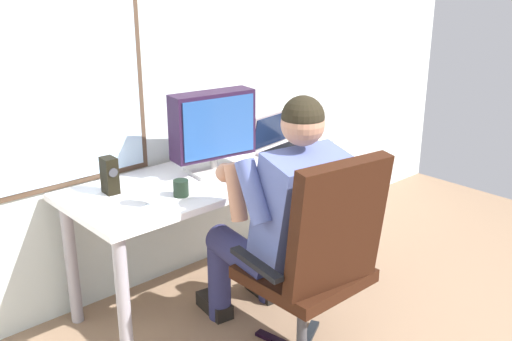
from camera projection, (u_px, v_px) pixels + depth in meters
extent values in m
cube|color=silver|center=(152.00, 35.00, 3.17)|extent=(5.42, 0.06, 2.85)
cube|color=#4C3828|center=(19.00, 86.00, 2.72)|extent=(1.30, 0.01, 1.08)
cube|color=silver|center=(20.00, 86.00, 2.72)|extent=(1.24, 0.02, 1.02)
cylinder|color=gray|center=(123.00, 303.00, 2.67)|extent=(0.06, 0.06, 0.68)
cylinder|color=gray|center=(350.00, 209.00, 3.68)|extent=(0.06, 0.06, 0.68)
cylinder|color=gray|center=(71.00, 263.00, 3.02)|extent=(0.06, 0.06, 0.68)
cylinder|color=gray|center=(290.00, 188.00, 4.04)|extent=(0.06, 0.06, 0.68)
cube|color=white|center=(223.00, 174.00, 3.23)|extent=(1.74, 0.66, 0.03)
cube|color=black|center=(308.00, 336.00, 2.98)|extent=(0.26, 0.16, 0.02)
cylinder|color=#3F3F44|center=(302.00, 315.00, 2.80)|extent=(0.05, 0.05, 0.40)
cube|color=black|center=(304.00, 274.00, 2.73)|extent=(0.49, 0.49, 0.06)
cube|color=black|center=(338.00, 227.00, 2.45)|extent=(0.48, 0.20, 0.58)
cube|color=black|center=(348.00, 234.00, 2.82)|extent=(0.10, 0.35, 0.02)
cube|color=black|center=(256.00, 264.00, 2.54)|extent=(0.10, 0.35, 0.02)
cylinder|color=navy|center=(296.00, 239.00, 3.00)|extent=(0.22, 0.48, 0.15)
cylinder|color=navy|center=(269.00, 262.00, 3.26)|extent=(0.12, 0.12, 0.47)
cube|color=black|center=(263.00, 288.00, 3.37)|extent=(0.13, 0.25, 0.08)
cylinder|color=navy|center=(243.00, 255.00, 2.83)|extent=(0.22, 0.48, 0.15)
cylinder|color=navy|center=(219.00, 278.00, 3.09)|extent=(0.12, 0.12, 0.47)
cube|color=black|center=(214.00, 305.00, 3.20)|extent=(0.13, 0.25, 0.08)
cube|color=#4E5A97|center=(300.00, 211.00, 2.65)|extent=(0.42, 0.38, 0.58)
sphere|color=#AC7359|center=(303.00, 124.00, 2.51)|extent=(0.19, 0.19, 0.19)
sphere|color=black|center=(303.00, 117.00, 2.50)|extent=(0.19, 0.19, 0.19)
cylinder|color=#4E5A97|center=(332.00, 173.00, 2.76)|extent=(0.12, 0.22, 0.29)
cylinder|color=#AC7359|center=(319.00, 194.00, 2.88)|extent=(0.10, 0.18, 0.27)
sphere|color=#AC7359|center=(313.00, 197.00, 2.91)|extent=(0.09, 0.09, 0.09)
cylinder|color=#4E5A97|center=(253.00, 192.00, 2.53)|extent=(0.12, 0.23, 0.29)
cylinder|color=#AC7359|center=(236.00, 192.00, 2.66)|extent=(0.10, 0.15, 0.27)
sphere|color=#AC7359|center=(225.00, 173.00, 2.71)|extent=(0.09, 0.09, 0.09)
cube|color=beige|center=(214.00, 169.00, 3.22)|extent=(0.30, 0.25, 0.02)
cylinder|color=beige|center=(214.00, 162.00, 3.21)|extent=(0.04, 0.04, 0.07)
cube|color=#25132B|center=(213.00, 124.00, 3.14)|extent=(0.47, 0.20, 0.35)
cube|color=#264C8C|center=(219.00, 127.00, 3.08)|extent=(0.41, 0.07, 0.31)
cube|color=gray|center=(289.00, 151.00, 3.54)|extent=(0.39, 0.27, 0.02)
cube|color=black|center=(289.00, 150.00, 3.54)|extent=(0.35, 0.24, 0.00)
cube|color=gray|center=(271.00, 129.00, 3.58)|extent=(0.36, 0.10, 0.21)
cube|color=#0F1933|center=(273.00, 130.00, 3.58)|extent=(0.34, 0.09, 0.19)
cylinder|color=silver|center=(152.00, 205.00, 2.76)|extent=(0.07, 0.07, 0.00)
cylinder|color=silver|center=(152.00, 199.00, 2.75)|extent=(0.01, 0.01, 0.06)
cylinder|color=silver|center=(151.00, 186.00, 2.73)|extent=(0.08, 0.08, 0.07)
cylinder|color=#580911|center=(151.00, 191.00, 2.74)|extent=(0.07, 0.07, 0.02)
cube|color=black|center=(110.00, 175.00, 2.89)|extent=(0.07, 0.09, 0.18)
cylinder|color=#333338|center=(113.00, 173.00, 2.85)|extent=(0.04, 0.01, 0.04)
cylinder|color=black|center=(181.00, 188.00, 2.87)|extent=(0.08, 0.08, 0.08)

